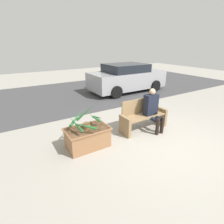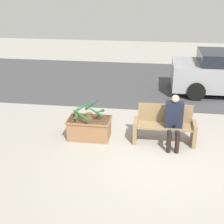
% 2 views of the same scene
% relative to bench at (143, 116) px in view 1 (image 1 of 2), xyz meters
% --- Properties ---
extents(ground_plane, '(30.00, 30.00, 0.00)m').
position_rel_bench_xyz_m(ground_plane, '(-0.10, -1.00, -0.42)').
color(ground_plane, '#9E998E').
extents(road_surface, '(20.00, 6.00, 0.01)m').
position_rel_bench_xyz_m(road_surface, '(-0.10, 4.95, -0.41)').
color(road_surface, '#424244').
rests_on(road_surface, ground_plane).
extents(bench, '(1.48, 0.48, 0.91)m').
position_rel_bench_xyz_m(bench, '(0.00, 0.00, 0.00)').
color(bench, '#8C704C').
rests_on(bench, ground_plane).
extents(person_seated, '(0.41, 0.59, 1.25)m').
position_rel_bench_xyz_m(person_seated, '(0.20, -0.18, 0.26)').
color(person_seated, black).
rests_on(person_seated, ground_plane).
extents(planter_box, '(1.06, 0.66, 0.51)m').
position_rel_bench_xyz_m(planter_box, '(-1.84, -0.06, -0.14)').
color(planter_box, '#936642').
rests_on(planter_box, ground_plane).
extents(potted_plant, '(0.79, 0.86, 0.54)m').
position_rel_bench_xyz_m(potted_plant, '(-1.86, -0.06, 0.31)').
color(potted_plant, brown).
rests_on(potted_plant, planter_box).
extents(parked_car, '(4.07, 1.98, 1.46)m').
position_rel_bench_xyz_m(parked_car, '(2.31, 3.98, 0.31)').
color(parked_car, '#99999E').
rests_on(parked_car, ground_plane).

